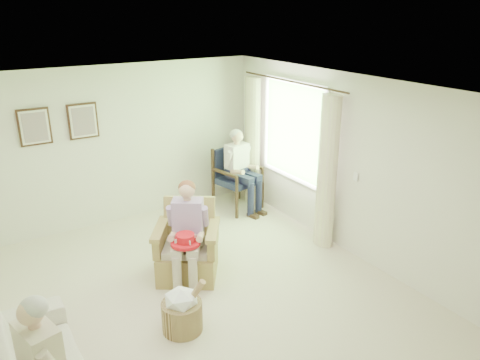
% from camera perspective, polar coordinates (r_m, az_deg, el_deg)
% --- Properties ---
extents(floor, '(5.50, 5.50, 0.00)m').
position_cam_1_polar(floor, '(6.09, -5.67, -14.08)').
color(floor, beige).
rests_on(floor, ground).
extents(back_wall, '(5.00, 0.04, 2.60)m').
position_cam_1_polar(back_wall, '(7.89, -15.11, 4.01)').
color(back_wall, silver).
rests_on(back_wall, ground).
extents(front_wall, '(5.00, 0.04, 2.60)m').
position_cam_1_polar(front_wall, '(3.53, 15.27, -17.80)').
color(front_wall, silver).
rests_on(front_wall, ground).
extents(right_wall, '(0.04, 5.50, 2.60)m').
position_cam_1_polar(right_wall, '(6.84, 12.94, 1.71)').
color(right_wall, silver).
rests_on(right_wall, ground).
extents(ceiling, '(5.00, 5.50, 0.02)m').
position_cam_1_polar(ceiling, '(5.09, -6.70, 10.81)').
color(ceiling, white).
rests_on(ceiling, back_wall).
extents(window, '(0.13, 2.50, 1.63)m').
position_cam_1_polar(window, '(7.59, 6.55, 6.20)').
color(window, '#2D6B23').
rests_on(window, right_wall).
extents(curtain_left, '(0.34, 0.34, 2.30)m').
position_cam_1_polar(curtain_left, '(6.93, 10.57, 0.81)').
color(curtain_left, beige).
rests_on(curtain_left, ground).
extents(curtain_right, '(0.34, 0.34, 2.30)m').
position_cam_1_polar(curtain_right, '(8.39, 1.54, 4.64)').
color(curtain_right, beige).
rests_on(curtain_right, ground).
extents(framed_print_left, '(0.45, 0.05, 0.55)m').
position_cam_1_polar(framed_print_left, '(7.49, -23.75, 5.94)').
color(framed_print_left, '#382114').
rests_on(framed_print_left, back_wall).
extents(framed_print_right, '(0.45, 0.05, 0.55)m').
position_cam_1_polar(framed_print_right, '(7.62, -18.58, 6.83)').
color(framed_print_right, '#382114').
rests_on(framed_print_right, back_wall).
extents(wicker_armchair, '(0.79, 0.79, 1.01)m').
position_cam_1_polar(wicker_armchair, '(6.40, -6.54, -8.83)').
color(wicker_armchair, tan).
rests_on(wicker_armchair, ground).
extents(wood_armchair, '(0.70, 0.66, 1.08)m').
position_cam_1_polar(wood_armchair, '(8.36, -0.62, 0.56)').
color(wood_armchair, black).
rests_on(wood_armchair, ground).
extents(person_wicker, '(0.40, 0.62, 1.34)m').
position_cam_1_polar(person_wicker, '(6.08, -6.15, -5.60)').
color(person_wicker, '#C3B49D').
rests_on(person_wicker, ground).
extents(person_dark, '(0.40, 0.63, 1.43)m').
position_cam_1_polar(person_dark, '(8.13, 0.03, 1.90)').
color(person_dark, '#1B1D3C').
rests_on(person_dark, ground).
extents(red_hat, '(0.38, 0.38, 0.14)m').
position_cam_1_polar(red_hat, '(5.94, -6.68, -7.34)').
color(red_hat, red).
rests_on(red_hat, person_wicker).
extents(hatbox, '(0.59, 0.59, 0.67)m').
position_cam_1_polar(hatbox, '(5.44, -7.08, -15.44)').
color(hatbox, tan).
rests_on(hatbox, ground).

